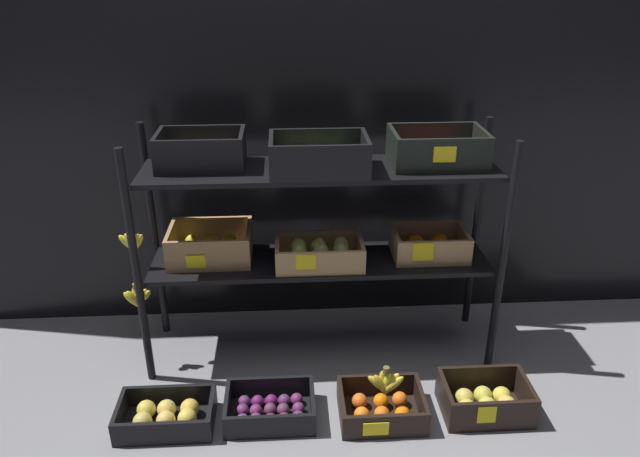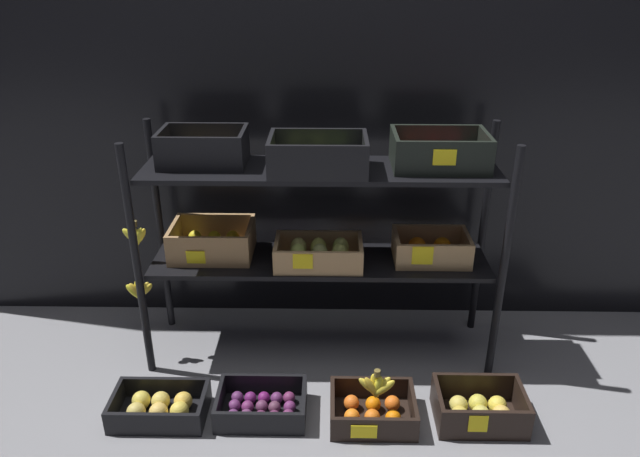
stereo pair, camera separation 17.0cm
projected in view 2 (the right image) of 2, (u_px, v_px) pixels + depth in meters
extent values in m
plane|color=gray|center=(320.00, 347.00, 2.69)|extent=(10.00, 10.00, 0.00)
cube|color=black|center=(321.00, 111.00, 2.61)|extent=(3.84, 0.12, 1.99)
cylinder|color=black|center=(137.00, 266.00, 2.34)|extent=(0.03, 0.03, 1.01)
cylinder|color=black|center=(503.00, 269.00, 2.31)|extent=(0.03, 0.03, 1.01)
cylinder|color=black|center=(160.00, 229.00, 2.65)|extent=(0.03, 0.03, 1.01)
cylinder|color=black|center=(483.00, 232.00, 2.63)|extent=(0.03, 0.03, 1.01)
cube|color=black|center=(320.00, 261.00, 2.51)|extent=(1.41, 0.32, 0.02)
cube|color=black|center=(320.00, 170.00, 2.34)|extent=(1.41, 0.32, 0.02)
cube|color=#A87F51|center=(213.00, 253.00, 2.54)|extent=(0.34, 0.25, 0.01)
cube|color=#A87F51|center=(207.00, 251.00, 2.41)|extent=(0.34, 0.02, 0.13)
cube|color=#A87F51|center=(217.00, 227.00, 2.62)|extent=(0.34, 0.02, 0.13)
cube|color=#A87F51|center=(174.00, 238.00, 2.52)|extent=(0.02, 0.22, 0.13)
cube|color=#A87F51|center=(250.00, 239.00, 2.51)|extent=(0.02, 0.22, 0.13)
ellipsoid|color=yellow|center=(191.00, 247.00, 2.49)|extent=(0.06, 0.06, 0.08)
ellipsoid|color=yellow|center=(211.00, 248.00, 2.49)|extent=(0.06, 0.06, 0.08)
ellipsoid|color=yellow|center=(230.00, 247.00, 2.49)|extent=(0.06, 0.06, 0.08)
ellipsoid|color=yellow|center=(195.00, 239.00, 2.56)|extent=(0.06, 0.06, 0.08)
ellipsoid|color=yellow|center=(215.00, 239.00, 2.56)|extent=(0.06, 0.06, 0.08)
ellipsoid|color=yellow|center=(233.00, 239.00, 2.56)|extent=(0.06, 0.06, 0.08)
cube|color=yellow|center=(196.00, 257.00, 2.41)|extent=(0.08, 0.01, 0.06)
cube|color=tan|center=(319.00, 262.00, 2.46)|extent=(0.36, 0.21, 0.01)
cube|color=tan|center=(318.00, 262.00, 2.35)|extent=(0.36, 0.02, 0.09)
cube|color=tan|center=(319.00, 241.00, 2.53)|extent=(0.36, 0.02, 0.09)
cube|color=tan|center=(277.00, 251.00, 2.44)|extent=(0.02, 0.18, 0.09)
cube|color=tan|center=(360.00, 251.00, 2.44)|extent=(0.02, 0.18, 0.09)
ellipsoid|color=#ABC053|center=(298.00, 254.00, 2.42)|extent=(0.07, 0.07, 0.09)
ellipsoid|color=tan|center=(319.00, 254.00, 2.42)|extent=(0.07, 0.07, 0.09)
ellipsoid|color=#B0B854|center=(340.00, 254.00, 2.42)|extent=(0.07, 0.07, 0.09)
ellipsoid|color=tan|center=(299.00, 248.00, 2.47)|extent=(0.07, 0.07, 0.09)
ellipsoid|color=#BCBF4E|center=(319.00, 248.00, 2.47)|extent=(0.07, 0.07, 0.09)
ellipsoid|color=#ABB353|center=(341.00, 248.00, 2.47)|extent=(0.07, 0.07, 0.09)
cube|color=yellow|center=(303.00, 261.00, 2.34)|extent=(0.08, 0.01, 0.06)
cube|color=tan|center=(430.00, 258.00, 2.50)|extent=(0.31, 0.21, 0.01)
cube|color=tan|center=(435.00, 257.00, 2.39)|extent=(0.31, 0.02, 0.10)
cube|color=tan|center=(428.00, 236.00, 2.56)|extent=(0.31, 0.02, 0.10)
cube|color=tan|center=(396.00, 245.00, 2.48)|extent=(0.02, 0.18, 0.10)
cube|color=tan|center=(467.00, 246.00, 2.47)|extent=(0.02, 0.18, 0.10)
sphere|color=orange|center=(421.00, 252.00, 2.45)|extent=(0.07, 0.07, 0.07)
sphere|color=orange|center=(445.00, 252.00, 2.45)|extent=(0.07, 0.07, 0.07)
sphere|color=orange|center=(417.00, 246.00, 2.51)|extent=(0.07, 0.07, 0.07)
sphere|color=orange|center=(442.00, 246.00, 2.51)|extent=(0.07, 0.07, 0.07)
cube|color=yellow|center=(423.00, 256.00, 2.38)|extent=(0.08, 0.00, 0.08)
cube|color=black|center=(205.00, 162.00, 2.38)|extent=(0.34, 0.23, 0.01)
cube|color=black|center=(198.00, 154.00, 2.25)|extent=(0.34, 0.02, 0.13)
cube|color=black|center=(208.00, 138.00, 2.44)|extent=(0.34, 0.02, 0.13)
cube|color=black|center=(163.00, 145.00, 2.35)|extent=(0.02, 0.19, 0.13)
cube|color=black|center=(244.00, 146.00, 2.34)|extent=(0.02, 0.19, 0.13)
ellipsoid|color=brown|center=(178.00, 155.00, 2.33)|extent=(0.05, 0.05, 0.07)
ellipsoid|color=brown|center=(194.00, 156.00, 2.32)|extent=(0.05, 0.05, 0.07)
ellipsoid|color=brown|center=(211.00, 155.00, 2.33)|extent=(0.05, 0.05, 0.07)
ellipsoid|color=brown|center=(227.00, 156.00, 2.33)|extent=(0.05, 0.05, 0.07)
ellipsoid|color=brown|center=(183.00, 150.00, 2.39)|extent=(0.05, 0.05, 0.07)
ellipsoid|color=brown|center=(198.00, 150.00, 2.39)|extent=(0.05, 0.05, 0.07)
ellipsoid|color=brown|center=(214.00, 150.00, 2.39)|extent=(0.05, 0.05, 0.07)
ellipsoid|color=brown|center=(230.00, 150.00, 2.39)|extent=(0.05, 0.05, 0.07)
cube|color=black|center=(318.00, 169.00, 2.30)|extent=(0.38, 0.25, 0.01)
cube|color=black|center=(317.00, 162.00, 2.16)|extent=(0.38, 0.02, 0.13)
cube|color=black|center=(319.00, 144.00, 2.37)|extent=(0.38, 0.02, 0.13)
cube|color=black|center=(271.00, 152.00, 2.27)|extent=(0.02, 0.21, 0.13)
cube|color=black|center=(365.00, 153.00, 2.27)|extent=(0.02, 0.21, 0.13)
sphere|color=#91C431|center=(293.00, 162.00, 2.25)|extent=(0.07, 0.07, 0.07)
sphere|color=#97B234|center=(317.00, 162.00, 2.25)|extent=(0.07, 0.07, 0.07)
sphere|color=#94BD3B|center=(343.00, 162.00, 2.24)|extent=(0.07, 0.07, 0.07)
sphere|color=#92B13C|center=(295.00, 156.00, 2.32)|extent=(0.07, 0.07, 0.07)
sphere|color=#98BB3B|center=(319.00, 156.00, 2.31)|extent=(0.07, 0.07, 0.07)
sphere|color=#82B938|center=(342.00, 156.00, 2.31)|extent=(0.07, 0.07, 0.07)
cube|color=black|center=(438.00, 165.00, 2.34)|extent=(0.37, 0.25, 0.01)
cube|color=black|center=(445.00, 158.00, 2.21)|extent=(0.37, 0.02, 0.13)
cube|color=black|center=(435.00, 140.00, 2.42)|extent=(0.37, 0.02, 0.13)
cube|color=black|center=(394.00, 148.00, 2.31)|extent=(0.02, 0.22, 0.13)
cube|color=black|center=(485.00, 149.00, 2.31)|extent=(0.02, 0.22, 0.13)
sphere|color=red|center=(418.00, 158.00, 2.30)|extent=(0.07, 0.07, 0.07)
sphere|color=red|center=(442.00, 158.00, 2.29)|extent=(0.07, 0.07, 0.07)
sphere|color=red|center=(465.00, 158.00, 2.29)|extent=(0.07, 0.07, 0.07)
sphere|color=red|center=(415.00, 152.00, 2.36)|extent=(0.07, 0.07, 0.07)
sphere|color=red|center=(438.00, 152.00, 2.36)|extent=(0.07, 0.07, 0.07)
sphere|color=red|center=(461.00, 152.00, 2.36)|extent=(0.07, 0.07, 0.07)
cube|color=yellow|center=(445.00, 157.00, 2.19)|extent=(0.09, 0.00, 0.06)
cylinder|color=brown|center=(138.00, 279.00, 2.47)|extent=(0.02, 0.02, 0.02)
ellipsoid|color=yellow|center=(134.00, 292.00, 2.48)|extent=(0.08, 0.03, 0.09)
ellipsoid|color=yellow|center=(135.00, 291.00, 2.48)|extent=(0.07, 0.03, 0.09)
ellipsoid|color=yellow|center=(139.00, 289.00, 2.50)|extent=(0.05, 0.03, 0.09)
ellipsoid|color=yellow|center=(141.00, 290.00, 2.49)|extent=(0.05, 0.03, 0.09)
ellipsoid|color=yellow|center=(144.00, 290.00, 2.49)|extent=(0.08, 0.03, 0.09)
ellipsoid|color=yellow|center=(145.00, 290.00, 2.49)|extent=(0.09, 0.03, 0.08)
cylinder|color=brown|center=(134.00, 224.00, 2.42)|extent=(0.02, 0.02, 0.02)
ellipsoid|color=yellow|center=(131.00, 236.00, 2.44)|extent=(0.08, 0.03, 0.09)
ellipsoid|color=yellow|center=(133.00, 236.00, 2.44)|extent=(0.06, 0.03, 0.09)
ellipsoid|color=yellow|center=(135.00, 237.00, 2.43)|extent=(0.03, 0.03, 0.09)
ellipsoid|color=yellow|center=(138.00, 237.00, 2.43)|extent=(0.06, 0.03, 0.09)
ellipsoid|color=yellow|center=(140.00, 237.00, 2.44)|extent=(0.08, 0.03, 0.09)
cube|color=black|center=(161.00, 415.00, 2.29)|extent=(0.36, 0.22, 0.01)
cube|color=black|center=(152.00, 423.00, 2.17)|extent=(0.36, 0.02, 0.09)
cube|color=black|center=(166.00, 387.00, 2.36)|extent=(0.36, 0.02, 0.09)
cube|color=black|center=(115.00, 404.00, 2.27)|extent=(0.02, 0.18, 0.09)
cube|color=black|center=(204.00, 405.00, 2.26)|extent=(0.02, 0.18, 0.09)
sphere|color=#CFB658|center=(136.00, 412.00, 2.24)|extent=(0.07, 0.07, 0.07)
sphere|color=#E4BA58|center=(159.00, 412.00, 2.24)|extent=(0.07, 0.07, 0.07)
sphere|color=#E6C749|center=(179.00, 411.00, 2.25)|extent=(0.07, 0.07, 0.07)
sphere|color=gold|center=(141.00, 400.00, 2.30)|extent=(0.07, 0.07, 0.07)
sphere|color=#DABE52|center=(161.00, 401.00, 2.30)|extent=(0.07, 0.07, 0.07)
sphere|color=gold|center=(183.00, 401.00, 2.29)|extent=(0.07, 0.07, 0.07)
cube|color=black|center=(262.00, 412.00, 2.30)|extent=(0.34, 0.23, 0.01)
cube|color=black|center=(258.00, 423.00, 2.18)|extent=(0.34, 0.02, 0.09)
cube|color=black|center=(264.00, 384.00, 2.37)|extent=(0.34, 0.02, 0.09)
cube|color=black|center=(219.00, 402.00, 2.28)|extent=(0.02, 0.20, 0.09)
cube|color=black|center=(304.00, 403.00, 2.27)|extent=(0.02, 0.20, 0.09)
sphere|color=#5B2C5C|center=(233.00, 415.00, 2.24)|extent=(0.05, 0.05, 0.05)
sphere|color=#5C2E56|center=(246.00, 415.00, 2.24)|extent=(0.05, 0.05, 0.05)
sphere|color=#562244|center=(261.00, 416.00, 2.23)|extent=(0.05, 0.05, 0.05)
sphere|color=#592547|center=(274.00, 416.00, 2.23)|extent=(0.05, 0.05, 0.05)
sphere|color=#622752|center=(288.00, 416.00, 2.24)|extent=(0.05, 0.05, 0.05)
sphere|color=#5D295B|center=(235.00, 406.00, 2.29)|extent=(0.05, 0.05, 0.05)
sphere|color=#68275A|center=(248.00, 407.00, 2.28)|extent=(0.05, 0.05, 0.05)
sphere|color=#5A2D4C|center=(262.00, 406.00, 2.29)|extent=(0.05, 0.05, 0.05)
sphere|color=#583046|center=(274.00, 407.00, 2.28)|extent=(0.05, 0.05, 0.05)
sphere|color=#64275B|center=(290.00, 407.00, 2.28)|extent=(0.05, 0.05, 0.05)
sphere|color=#562857|center=(237.00, 397.00, 2.33)|extent=(0.05, 0.05, 0.05)
sphere|color=#5F1C5A|center=(250.00, 398.00, 2.33)|extent=(0.05, 0.05, 0.05)
sphere|color=#66195B|center=(264.00, 398.00, 2.33)|extent=(0.05, 0.05, 0.05)
sphere|color=#5B295A|center=(277.00, 398.00, 2.33)|extent=(0.05, 0.05, 0.05)
sphere|color=#692751|center=(289.00, 398.00, 2.33)|extent=(0.05, 0.05, 0.05)
cube|color=black|center=(372.00, 418.00, 2.27)|extent=(0.32, 0.24, 0.01)
cube|color=black|center=(375.00, 429.00, 2.15)|extent=(0.32, 0.02, 0.09)
cube|color=black|center=(371.00, 387.00, 2.35)|extent=(0.32, 0.02, 0.09)
cube|color=black|center=(332.00, 406.00, 2.25)|extent=(0.02, 0.21, 0.09)
cube|color=black|center=(413.00, 407.00, 2.25)|extent=(0.02, 0.21, 0.09)
sphere|color=orange|center=(352.00, 417.00, 2.23)|extent=(0.06, 0.06, 0.06)
sphere|color=orange|center=(372.00, 417.00, 2.22)|extent=(0.06, 0.06, 0.06)
sphere|color=orange|center=(393.00, 418.00, 2.22)|extent=(0.06, 0.06, 0.06)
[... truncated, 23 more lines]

